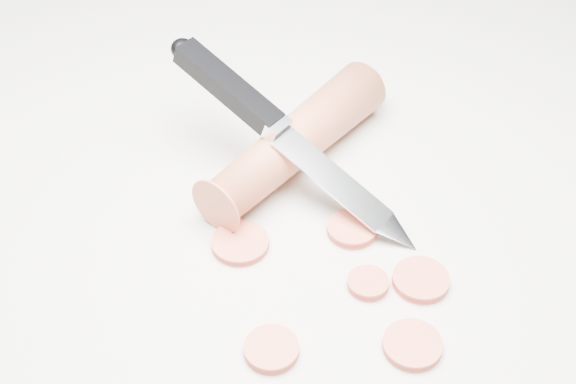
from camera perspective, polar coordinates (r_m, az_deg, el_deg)
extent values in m
plane|color=beige|center=(0.60, 3.90, -1.54)|extent=(2.40, 2.40, 0.00)
cylinder|color=#C15937|center=(0.62, 0.57, 3.65)|extent=(0.17, 0.14, 0.04)
cylinder|color=#D7573B|center=(0.55, 5.72, -6.47)|extent=(0.03, 0.03, 0.01)
cylinder|color=#D7573B|center=(0.55, 9.43, -6.19)|extent=(0.04, 0.04, 0.01)
cylinder|color=#D7573B|center=(0.52, 8.83, -10.71)|extent=(0.04, 0.04, 0.01)
cylinder|color=#D7573B|center=(0.51, -1.19, -11.12)|extent=(0.03, 0.03, 0.01)
cylinder|color=#D7573B|center=(0.58, 4.57, -2.62)|extent=(0.04, 0.04, 0.01)
cylinder|color=#D7573B|center=(0.57, -3.42, -3.66)|extent=(0.04, 0.04, 0.01)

